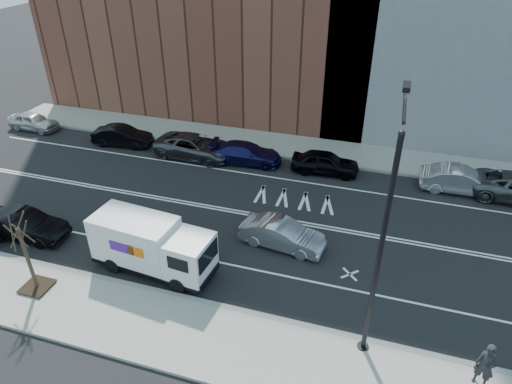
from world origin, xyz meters
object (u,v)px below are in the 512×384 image
Objects in this scene: far_parked_a at (33,121)px; pedestrian at (486,366)px; fedex_van at (152,245)px; driving_sedan at (282,234)px; far_parked_b at (122,136)px.

pedestrian is at bearing -112.95° from far_parked_a.
driving_sedan is (5.22, 3.43, -0.68)m from fedex_van.
pedestrian is (13.79, -2.19, -0.30)m from fedex_van.
far_parked_a is 2.13× the size of pedestrian.
pedestrian is (22.24, -13.43, 0.38)m from far_parked_b.
far_parked_a is 0.94× the size of far_parked_b.
far_parked_b is 2.27× the size of pedestrian.
far_parked_a is 7.93m from far_parked_b.
driving_sedan is 10.25m from pedestrian.
fedex_van is 3.19× the size of pedestrian.
fedex_van reaches higher than far_parked_a.
pedestrian reaches higher than driving_sedan.
far_parked_b reaches higher than far_parked_a.
fedex_van is at bearing -165.75° from pedestrian.
driving_sedan is at bearing -125.85° from far_parked_b.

